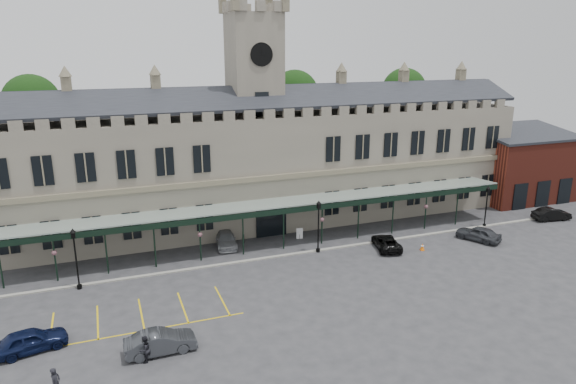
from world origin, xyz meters
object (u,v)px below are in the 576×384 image
object	(u,v)px
lamp_post_left	(75,253)
car_taxi	(226,239)
car_van	(386,242)
station_building	(256,164)
clock_tower	(255,102)
car_right_a	(478,234)
car_right_b	(552,214)
sign_board	(300,234)
person_a	(56,383)
car_left_a	(30,340)
car_left_b	(160,342)
lamp_post_mid	(318,222)
traffic_cone	(422,247)
person_b	(145,349)
lamp_post_right	(487,203)

from	to	relation	value
lamp_post_left	car_taxi	size ratio (longest dim) A/B	1.12
car_van	station_building	bearing A→B (deg)	-38.57
clock_tower	car_right_a	distance (m)	26.42
car_taxi	car_right_b	bearing A→B (deg)	-0.55
lamp_post_left	sign_board	xyz separation A→B (m)	(20.71, 4.16, -2.50)
person_a	car_left_a	bearing A→B (deg)	45.68
car_left_b	person_a	xyz separation A→B (m)	(-5.94, -2.43, 0.18)
lamp_post_left	lamp_post_mid	distance (m)	21.07
traffic_cone	car_left_a	distance (m)	33.74
car_right_a	car_left_b	bearing A→B (deg)	-12.52
clock_tower	car_right_b	distance (m)	35.26
lamp_post_left	traffic_cone	size ratio (longest dim) A/B	7.56
lamp_post_left	lamp_post_mid	xyz separation A→B (m)	(21.06, 0.33, -0.03)
sign_board	car_left_a	xyz separation A→B (m)	(-23.43, -12.50, 0.21)
car_taxi	car_van	bearing A→B (deg)	-15.39
station_building	car_right_a	size ratio (longest dim) A/B	13.83
traffic_cone	car_taxi	bearing A→B (deg)	155.99
clock_tower	car_left_b	xyz separation A→B (m)	(-13.26, -22.40, -12.37)
car_taxi	car_right_a	distance (m)	25.14
car_van	person_b	distance (m)	25.97
lamp_post_right	person_b	bearing A→B (deg)	-161.00
person_b	lamp_post_mid	bearing A→B (deg)	176.59
lamp_post_left	sign_board	distance (m)	21.27
car_left_b	car_right_a	size ratio (longest dim) A/B	1.04
lamp_post_right	car_right_b	bearing A→B (deg)	-5.74
car_right_a	lamp_post_right	bearing A→B (deg)	-166.16
traffic_cone	car_left_a	world-z (taller)	car_left_a
car_left_a	person_b	bearing A→B (deg)	-131.97
traffic_cone	car_left_b	size ratio (longest dim) A/B	0.15
lamp_post_mid	lamp_post_left	bearing A→B (deg)	-179.10
lamp_post_left	clock_tower	bearing A→B (deg)	31.03
lamp_post_right	person_b	size ratio (longest dim) A/B	2.59
clock_tower	person_a	xyz separation A→B (m)	(-19.20, -24.83, -12.19)
car_right_b	car_taxi	bearing A→B (deg)	89.84
station_building	car_left_a	size ratio (longest dim) A/B	13.51
sign_board	clock_tower	bearing A→B (deg)	121.66
person_a	person_b	world-z (taller)	person_a
car_right_a	person_a	distance (m)	39.83
lamp_post_mid	car_taxi	distance (m)	9.33
lamp_post_mid	lamp_post_right	distance (m)	19.70
car_van	person_a	xyz separation A→B (m)	(-28.48, -12.64, 0.30)
lamp_post_left	car_left_a	world-z (taller)	lamp_post_left
person_a	lamp_post_mid	bearing A→B (deg)	-29.68
car_left_b	person_a	distance (m)	6.42
car_left_a	clock_tower	bearing A→B (deg)	-59.99
car_left_a	lamp_post_right	bearing A→B (deg)	-91.09
car_taxi	car_right_a	size ratio (longest dim) A/B	1.05
traffic_cone	person_a	size ratio (longest dim) A/B	0.37
car_right_b	person_a	distance (m)	51.99
car_left_a	car_left_b	xyz separation A→B (m)	(7.74, -3.06, -0.02)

